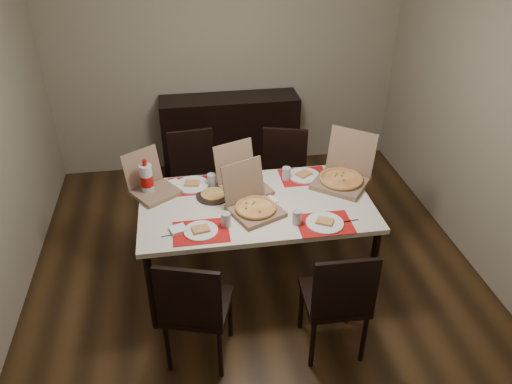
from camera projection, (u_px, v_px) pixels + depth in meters
ground at (255, 271)px, 4.35m from camera, size 3.80×4.00×0.02m
room_walls at (246, 59)px, 3.78m from camera, size 3.84×4.02×2.62m
sideboard at (230, 136)px, 5.59m from camera, size 1.50×0.40×0.90m
dining_table at (256, 210)px, 3.92m from camera, size 1.80×1.00×0.75m
chair_near_left at (195, 307)px, 3.26m from camera, size 0.52×0.52×0.93m
chair_near_right at (338, 298)px, 3.33m from camera, size 0.43×0.43×0.93m
chair_far_left at (194, 176)px, 4.71m from camera, size 0.46×0.46×0.93m
chair_far_right at (283, 174)px, 4.74m from camera, size 0.52×0.52×0.93m
setting_near_left at (205, 228)px, 3.57m from camera, size 0.50×0.30×0.11m
setting_near_right at (318, 222)px, 3.63m from camera, size 0.50×0.30×0.11m
setting_far_left at (195, 184)px, 4.09m from camera, size 0.43×0.30×0.11m
setting_far_right at (300, 175)px, 4.21m from camera, size 0.47×0.30×0.11m
napkin_loose at (269, 201)px, 3.89m from camera, size 0.16×0.15×0.02m
pizza_box_center at (253, 205)px, 3.76m from camera, size 0.48×0.49×0.35m
pizza_box_right at (343, 176)px, 4.11m from camera, size 0.59×0.60×0.40m
pizza_box_left at (152, 186)px, 3.99m from camera, size 0.46×0.47×0.32m
pizza_box_extra at (243, 183)px, 4.03m from camera, size 0.47×0.49×0.35m
faina_plate at (213, 195)px, 3.95m from camera, size 0.27×0.27×0.03m
dip_bowl at (255, 185)px, 4.08m from camera, size 0.16×0.16×0.03m
soda_bottle at (147, 180)px, 3.93m from camera, size 0.10×0.10×0.31m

